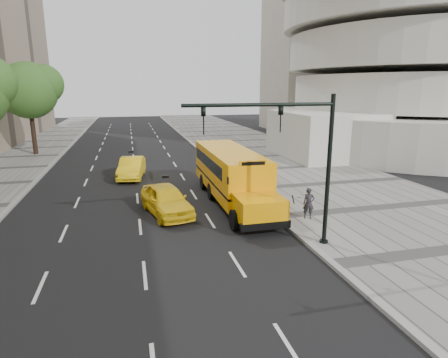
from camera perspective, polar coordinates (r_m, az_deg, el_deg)
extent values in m
plane|color=black|center=(23.71, -10.64, -2.73)|extent=(140.00, 140.00, 0.00)
cube|color=gray|center=(27.10, 15.54, -0.76)|extent=(12.00, 140.00, 0.15)
cube|color=gray|center=(24.74, 3.35, -1.64)|extent=(0.30, 140.00, 0.15)
cube|color=gray|center=(24.60, -29.60, -3.55)|extent=(0.30, 140.00, 0.15)
cylinder|color=silver|center=(48.44, 26.26, 6.84)|extent=(32.00, 32.00, 4.00)
cylinder|color=silver|center=(48.22, 26.78, 11.67)|extent=(26.00, 26.00, 3.60)
cylinder|color=silver|center=(48.36, 27.34, 16.62)|extent=(27.60, 27.60, 3.60)
cylinder|color=silver|center=(48.86, 27.92, 21.51)|extent=(29.20, 29.20, 3.60)
cube|color=#B8B0A0|center=(64.74, 14.02, 23.01)|extent=(14.00, 12.00, 35.00)
cube|color=silver|center=(37.73, 14.93, 6.53)|extent=(8.00, 10.00, 4.40)
cylinder|color=black|center=(41.92, -27.11, 7.05)|extent=(0.44, 0.44, 5.67)
sphere|color=#2E591D|center=(41.75, -27.65, 11.88)|extent=(5.43, 5.43, 5.43)
sphere|color=#2E591D|center=(41.76, -25.79, 12.90)|extent=(3.80, 3.80, 3.80)
sphere|color=#2E591D|center=(41.62, -29.19, 11.15)|extent=(3.53, 3.53, 3.53)
cube|color=#FFA404|center=(22.66, 0.81, 1.38)|extent=(2.50, 9.00, 2.45)
cube|color=#FFA404|center=(17.76, 5.40, -4.43)|extent=(2.20, 2.00, 1.10)
cube|color=black|center=(17.17, 6.35, -7.06)|extent=(2.38, 0.25, 0.35)
cube|color=black|center=(22.78, 0.80, 0.09)|extent=(2.52, 9.00, 0.12)
cube|color=black|center=(18.41, 4.38, -0.04)|extent=(2.05, 0.10, 0.90)
cube|color=black|center=(23.04, 0.49, 2.79)|extent=(2.52, 7.50, 0.70)
cube|color=#FFA404|center=(18.23, 4.44, 2.40)|extent=(1.40, 0.12, 0.28)
ellipsoid|color=silver|center=(16.87, 11.93, -2.82)|extent=(0.32, 0.32, 0.14)
cylinder|color=black|center=(17.02, 10.85, -3.33)|extent=(0.36, 0.47, 0.58)
cylinder|color=black|center=(17.90, 1.61, -6.26)|extent=(0.30, 1.00, 1.00)
cylinder|color=black|center=(18.61, 8.35, -5.62)|extent=(0.30, 1.00, 1.00)
cylinder|color=black|center=(22.71, -1.96, -1.91)|extent=(0.30, 1.00, 1.00)
cylinder|color=black|center=(23.28, 3.49, -1.54)|extent=(0.30, 1.00, 1.00)
cylinder|color=black|center=(25.08, -3.17, -0.42)|extent=(0.30, 1.00, 1.00)
cylinder|color=black|center=(25.59, 1.80, -0.12)|extent=(0.30, 1.00, 1.00)
imported|color=yellow|center=(20.25, -8.79, -3.14)|extent=(2.86, 4.99, 1.60)
imported|color=yellow|center=(28.99, -13.89, 1.67)|extent=(2.27, 4.85, 1.54)
imported|color=#28252B|center=(19.42, 12.78, -3.63)|extent=(0.66, 0.53, 1.58)
cylinder|color=black|center=(15.96, 15.61, 0.85)|extent=(0.18, 0.18, 6.40)
cylinder|color=black|center=(16.89, 14.93, -9.38)|extent=(0.36, 0.36, 0.25)
cylinder|color=black|center=(14.33, 5.65, 11.19)|extent=(6.00, 0.14, 0.14)
imported|color=black|center=(14.66, 8.58, 9.01)|extent=(0.16, 0.20, 1.00)
imported|color=black|center=(13.78, -3.15, 8.85)|extent=(0.16, 0.20, 1.00)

